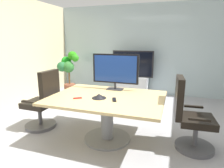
{
  "coord_description": "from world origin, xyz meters",
  "views": [
    {
      "loc": [
        0.91,
        -2.79,
        1.6
      ],
      "look_at": [
        -0.09,
        0.17,
        0.88
      ],
      "focal_mm": 30.51,
      "sensor_mm": 36.0,
      "label": 1
    }
  ],
  "objects_px": {
    "wall_display_unit": "(132,80)",
    "remote_control": "(114,100)",
    "office_chair_right": "(190,120)",
    "conference_table": "(107,107)",
    "conference_phone": "(99,96)",
    "tv_monitor": "(115,70)",
    "office_chair_left": "(43,104)",
    "potted_plant": "(68,69)"
  },
  "relations": [
    {
      "from": "office_chair_right",
      "to": "conference_phone",
      "type": "distance_m",
      "value": 1.39
    },
    {
      "from": "office_chair_right",
      "to": "remote_control",
      "type": "relative_size",
      "value": 6.41
    },
    {
      "from": "wall_display_unit",
      "to": "office_chair_left",
      "type": "bearing_deg",
      "value": -111.08
    },
    {
      "from": "conference_phone",
      "to": "tv_monitor",
      "type": "bearing_deg",
      "value": 83.46
    },
    {
      "from": "office_chair_right",
      "to": "remote_control",
      "type": "height_order",
      "value": "office_chair_right"
    },
    {
      "from": "conference_table",
      "to": "tv_monitor",
      "type": "xyz_separation_m",
      "value": [
        -0.02,
        0.48,
        0.54
      ]
    },
    {
      "from": "conference_table",
      "to": "potted_plant",
      "type": "relative_size",
      "value": 1.37
    },
    {
      "from": "office_chair_left",
      "to": "tv_monitor",
      "type": "relative_size",
      "value": 1.3
    },
    {
      "from": "potted_plant",
      "to": "office_chair_right",
      "type": "bearing_deg",
      "value": -32.4
    },
    {
      "from": "office_chair_right",
      "to": "conference_phone",
      "type": "xyz_separation_m",
      "value": [
        -1.33,
        -0.25,
        0.3
      ]
    },
    {
      "from": "wall_display_unit",
      "to": "remote_control",
      "type": "bearing_deg",
      "value": -82.75
    },
    {
      "from": "office_chair_left",
      "to": "tv_monitor",
      "type": "xyz_separation_m",
      "value": [
        1.23,
        0.46,
        0.63
      ]
    },
    {
      "from": "office_chair_right",
      "to": "potted_plant",
      "type": "bearing_deg",
      "value": 53.92
    },
    {
      "from": "office_chair_right",
      "to": "remote_control",
      "type": "bearing_deg",
      "value": 100.3
    },
    {
      "from": "office_chair_left",
      "to": "wall_display_unit",
      "type": "xyz_separation_m",
      "value": [
        1.05,
        2.72,
        -0.01
      ]
    },
    {
      "from": "conference_table",
      "to": "office_chair_right",
      "type": "height_order",
      "value": "office_chair_right"
    },
    {
      "from": "potted_plant",
      "to": "wall_display_unit",
      "type": "bearing_deg",
      "value": 15.74
    },
    {
      "from": "office_chair_left",
      "to": "wall_display_unit",
      "type": "height_order",
      "value": "wall_display_unit"
    },
    {
      "from": "office_chair_left",
      "to": "potted_plant",
      "type": "bearing_deg",
      "value": -158.73
    },
    {
      "from": "office_chair_left",
      "to": "office_chair_right",
      "type": "distance_m",
      "value": 2.5
    },
    {
      "from": "wall_display_unit",
      "to": "conference_phone",
      "type": "distance_m",
      "value": 2.88
    },
    {
      "from": "potted_plant",
      "to": "remote_control",
      "type": "xyz_separation_m",
      "value": [
        2.21,
        -2.36,
        -0.02
      ]
    },
    {
      "from": "conference_table",
      "to": "wall_display_unit",
      "type": "bearing_deg",
      "value": 94.14
    },
    {
      "from": "office_chair_right",
      "to": "remote_control",
      "type": "xyz_separation_m",
      "value": [
        -1.08,
        -0.27,
        0.28
      ]
    },
    {
      "from": "wall_display_unit",
      "to": "remote_control",
      "type": "height_order",
      "value": "wall_display_unit"
    },
    {
      "from": "office_chair_right",
      "to": "tv_monitor",
      "type": "height_order",
      "value": "tv_monitor"
    },
    {
      "from": "tv_monitor",
      "to": "wall_display_unit",
      "type": "bearing_deg",
      "value": 94.58
    },
    {
      "from": "conference_table",
      "to": "office_chair_left",
      "type": "relative_size",
      "value": 1.61
    },
    {
      "from": "conference_table",
      "to": "wall_display_unit",
      "type": "height_order",
      "value": "wall_display_unit"
    },
    {
      "from": "potted_plant",
      "to": "remote_control",
      "type": "bearing_deg",
      "value": -46.83
    },
    {
      "from": "conference_table",
      "to": "conference_phone",
      "type": "relative_size",
      "value": 8.0
    },
    {
      "from": "conference_phone",
      "to": "remote_control",
      "type": "distance_m",
      "value": 0.26
    },
    {
      "from": "potted_plant",
      "to": "remote_control",
      "type": "height_order",
      "value": "potted_plant"
    },
    {
      "from": "conference_table",
      "to": "remote_control",
      "type": "relative_size",
      "value": 10.35
    },
    {
      "from": "office_chair_right",
      "to": "conference_table",
      "type": "bearing_deg",
      "value": 92.27
    },
    {
      "from": "office_chair_left",
      "to": "remote_control",
      "type": "bearing_deg",
      "value": 85.1
    },
    {
      "from": "office_chair_left",
      "to": "conference_table",
      "type": "bearing_deg",
      "value": 90.6
    },
    {
      "from": "office_chair_left",
      "to": "potted_plant",
      "type": "relative_size",
      "value": 0.85
    },
    {
      "from": "office_chair_left",
      "to": "conference_phone",
      "type": "distance_m",
      "value": 1.21
    },
    {
      "from": "potted_plant",
      "to": "conference_phone",
      "type": "relative_size",
      "value": 5.84
    },
    {
      "from": "office_chair_left",
      "to": "conference_phone",
      "type": "height_order",
      "value": "office_chair_left"
    },
    {
      "from": "wall_display_unit",
      "to": "remote_control",
      "type": "xyz_separation_m",
      "value": [
        0.37,
        -2.88,
        0.3
      ]
    }
  ]
}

